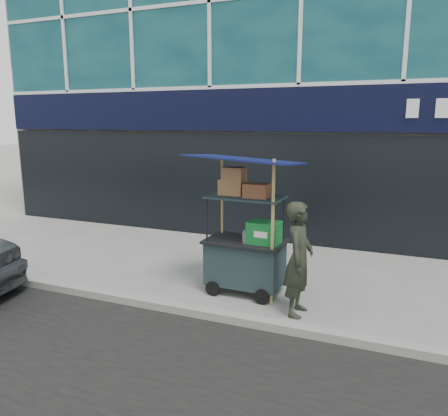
% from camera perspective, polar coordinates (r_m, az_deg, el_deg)
% --- Properties ---
extents(ground, '(80.00, 80.00, 0.00)m').
position_cam_1_polar(ground, '(6.30, 0.68, -13.76)').
color(ground, slate).
rests_on(ground, ground).
extents(curb, '(80.00, 0.18, 0.12)m').
position_cam_1_polar(curb, '(6.11, -0.03, -13.99)').
color(curb, gray).
rests_on(curb, ground).
extents(vendor_cart, '(1.66, 1.20, 2.20)m').
position_cam_1_polar(vendor_cart, '(6.82, 2.92, -4.88)').
color(vendor_cart, black).
rests_on(vendor_cart, ground).
extents(vendor_man, '(0.39, 0.59, 1.61)m').
position_cam_1_polar(vendor_man, '(6.14, 9.75, -6.58)').
color(vendor_man, '#252A1E').
rests_on(vendor_man, ground).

